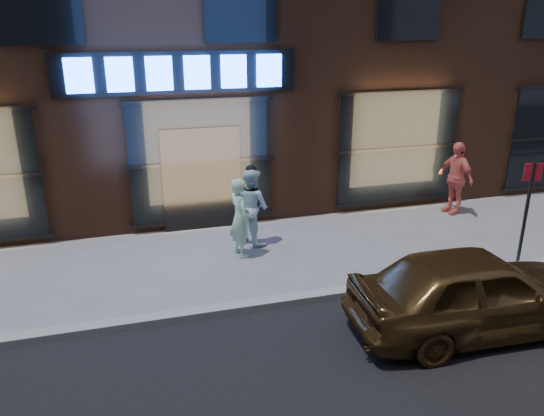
{
  "coord_description": "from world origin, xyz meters",
  "views": [
    {
      "loc": [
        -1.64,
        -7.77,
        4.7
      ],
      "look_at": [
        1.02,
        1.6,
        1.2
      ],
      "focal_mm": 35.0,
      "sensor_mm": 36.0,
      "label": 1
    }
  ],
  "objects_px": {
    "man_bowtie": "(240,218)",
    "passerby": "(455,178)",
    "man_cap": "(252,206)",
    "sign_post": "(527,205)",
    "gold_sedan": "(477,291)"
  },
  "relations": [
    {
      "from": "gold_sedan",
      "to": "sign_post",
      "type": "relative_size",
      "value": 1.89
    },
    {
      "from": "man_bowtie",
      "to": "sign_post",
      "type": "distance_m",
      "value": 5.64
    },
    {
      "from": "gold_sedan",
      "to": "man_cap",
      "type": "bearing_deg",
      "value": 32.69
    },
    {
      "from": "passerby",
      "to": "man_bowtie",
      "type": "bearing_deg",
      "value": -91.45
    },
    {
      "from": "gold_sedan",
      "to": "man_bowtie",
      "type": "bearing_deg",
      "value": 40.25
    },
    {
      "from": "man_cap",
      "to": "gold_sedan",
      "type": "bearing_deg",
      "value": -178.05
    },
    {
      "from": "passerby",
      "to": "sign_post",
      "type": "height_order",
      "value": "sign_post"
    },
    {
      "from": "man_cap",
      "to": "sign_post",
      "type": "relative_size",
      "value": 0.79
    },
    {
      "from": "man_cap",
      "to": "gold_sedan",
      "type": "height_order",
      "value": "man_cap"
    },
    {
      "from": "man_cap",
      "to": "sign_post",
      "type": "height_order",
      "value": "sign_post"
    },
    {
      "from": "man_bowtie",
      "to": "passerby",
      "type": "xyz_separation_m",
      "value": [
        5.78,
        1.07,
        0.08
      ]
    },
    {
      "from": "passerby",
      "to": "gold_sedan",
      "type": "xyz_separation_m",
      "value": [
        -2.85,
        -4.86,
        -0.23
      ]
    },
    {
      "from": "sign_post",
      "to": "man_bowtie",
      "type": "bearing_deg",
      "value": 174.57
    },
    {
      "from": "passerby",
      "to": "sign_post",
      "type": "distance_m",
      "value": 3.17
    },
    {
      "from": "passerby",
      "to": "gold_sedan",
      "type": "height_order",
      "value": "passerby"
    }
  ]
}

